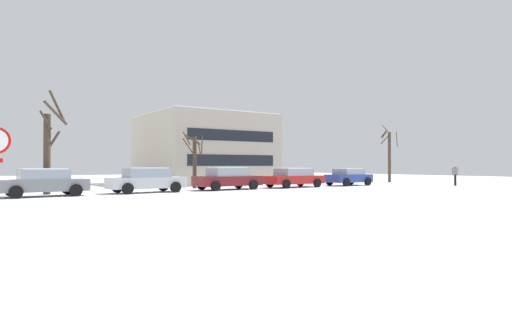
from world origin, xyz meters
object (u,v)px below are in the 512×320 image
Objects in this scene: parked_car_silver at (147,180)px; parked_car_red at (294,177)px; pedestrian_crossing at (455,174)px; parked_car_gray at (44,182)px; parked_car_maroon at (228,178)px; parked_car_blue at (349,177)px.

parked_car_silver is 0.98× the size of parked_car_red.
parked_car_red is at bearing 157.73° from pedestrian_crossing.
parked_car_maroon is (11.13, 0.13, 0.02)m from parked_car_gray.
parked_car_gray is at bearing -179.35° from parked_car_maroon.
pedestrian_crossing reaches higher than parked_car_maroon.
parked_car_maroon is 11.13m from parked_car_blue.
parked_car_blue is (16.70, -0.14, -0.05)m from parked_car_silver.
parked_car_silver is 1.00× the size of parked_car_maroon.
parked_car_gray is 11.13m from parked_car_maroon.
parked_car_red is at bearing 0.27° from parked_car_gray.
parked_car_silver is at bearing 179.77° from parked_car_red.
parked_car_silver is (5.57, 0.12, 0.01)m from parked_car_gray.
parked_car_red reaches higher than parked_car_blue.
parked_car_red is at bearing 178.97° from parked_car_blue.
parked_car_gray is 1.11× the size of parked_car_blue.
parked_car_red is 1.18× the size of parked_car_blue.
parked_car_red is (11.13, -0.04, -0.03)m from parked_car_silver.
parked_car_blue is (22.26, -0.02, -0.03)m from parked_car_gray.
parked_car_gray is 5.57m from parked_car_silver.
parked_car_maroon is at bearing 0.65° from parked_car_gray.
parked_car_blue is 2.35× the size of pedestrian_crossing.
parked_car_gray is 2.60× the size of pedestrian_crossing.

